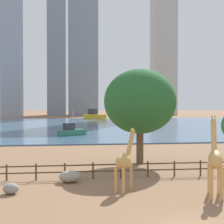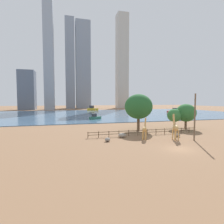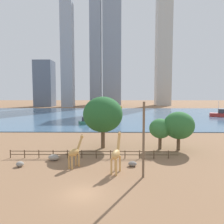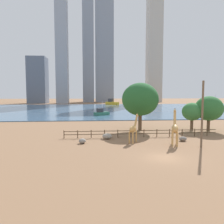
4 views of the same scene
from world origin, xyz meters
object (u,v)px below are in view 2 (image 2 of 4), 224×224
(tree_left_large, at_px, (175,115))
(boat_tug, at_px, (95,117))
(giraffe_companion, at_px, (175,128))
(boat_sailboat, at_px, (92,109))
(tree_right_tall, at_px, (186,113))
(boulder_by_pole, at_px, (107,140))
(boulder_near_fence, at_px, (122,135))
(boulder_small, at_px, (177,135))
(giraffe_tall, at_px, (145,129))
(tree_center_broad, at_px, (139,107))
(boat_ferry, at_px, (174,111))
(utility_pole, at_px, (195,117))

(tree_left_large, bearing_deg, boat_tug, 119.83)
(tree_left_large, bearing_deg, giraffe_companion, -123.98)
(tree_left_large, distance_m, boat_sailboat, 96.35)
(tree_right_tall, bearing_deg, boulder_by_pole, -159.46)
(boulder_by_pole, bearing_deg, tree_left_large, 24.74)
(boulder_near_fence, relative_size, boulder_small, 1.35)
(tree_right_tall, bearing_deg, boat_sailboat, 96.63)
(giraffe_tall, bearing_deg, tree_center_broad, 14.93)
(boulder_near_fence, bearing_deg, tree_center_broad, 47.43)
(tree_center_broad, distance_m, boat_sailboat, 95.42)
(boulder_by_pole, xyz_separation_m, boat_tug, (4.17, 39.51, 0.62))
(tree_right_tall, relative_size, boat_ferry, 0.87)
(boat_sailboat, xyz_separation_m, boat_tug, (-8.94, -66.26, -0.52))
(utility_pole, xyz_separation_m, boulder_small, (-0.98, 3.89, -4.20))
(giraffe_companion, height_order, boat_ferry, boat_ferry)
(tree_left_large, height_order, boat_ferry, boat_ferry)
(boat_ferry, bearing_deg, boulder_by_pole, 65.90)
(giraffe_tall, bearing_deg, boat_tug, 37.04)
(giraffe_tall, height_order, boat_tug, boat_tug)
(boat_ferry, bearing_deg, giraffe_tall, 69.98)
(boulder_small, relative_size, boat_sailboat, 0.14)
(giraffe_tall, distance_m, boat_tug, 39.76)
(giraffe_companion, height_order, boulder_small, giraffe_companion)
(tree_center_broad, height_order, boat_tug, tree_center_broad)
(boulder_by_pole, xyz_separation_m, boat_sailboat, (13.11, 105.76, 1.14))
(boulder_near_fence, distance_m, tree_left_large, 18.97)
(boulder_near_fence, xyz_separation_m, tree_center_broad, (7.01, 7.63, 5.74))
(boat_tug, bearing_deg, giraffe_companion, -111.05)
(boulder_by_pole, distance_m, tree_right_tall, 26.30)
(utility_pole, bearing_deg, boulder_near_fence, 153.12)
(boulder_small, distance_m, tree_center_broad, 12.57)
(giraffe_tall, height_order, utility_pole, utility_pole)
(giraffe_companion, xyz_separation_m, boulder_near_fence, (-9.37, 4.94, -1.97))
(giraffe_tall, xyz_separation_m, boulder_near_fence, (-3.74, 2.95, -1.63))
(giraffe_companion, xyz_separation_m, boat_ferry, (43.80, 64.37, -1.12))
(boulder_by_pole, bearing_deg, utility_pole, -12.12)
(boulder_by_pole, relative_size, boat_sailboat, 0.12)
(tree_left_large, xyz_separation_m, tree_right_tall, (3.12, -0.66, 0.69))
(boulder_by_pole, relative_size, boulder_small, 0.88)
(tree_center_broad, bearing_deg, utility_pole, -68.26)
(boat_tug, bearing_deg, boat_ferry, -10.03)
(giraffe_tall, height_order, tree_right_tall, tree_right_tall)
(tree_right_tall, bearing_deg, tree_center_broad, 174.20)
(tree_center_broad, xyz_separation_m, boat_tug, (-6.70, 29.02, -5.21))
(utility_pole, distance_m, tree_center_broad, 15.18)
(boulder_small, bearing_deg, boulder_by_pole, -178.68)
(tree_left_large, xyz_separation_m, boat_tug, (-17.05, 29.73, -2.74))
(tree_center_broad, height_order, boat_ferry, tree_center_broad)
(tree_right_tall, bearing_deg, tree_left_large, 168.07)
(boat_sailboat, bearing_deg, tree_right_tall, -37.73)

